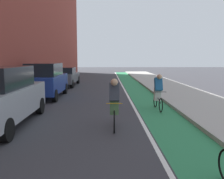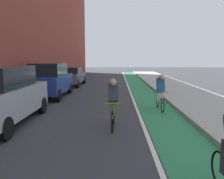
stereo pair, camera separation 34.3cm
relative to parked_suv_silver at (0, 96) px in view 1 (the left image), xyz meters
name	(u,v)px [view 1 (the left image)]	position (x,y,z in m)	size (l,w,h in m)	color
ground_plane	(95,92)	(2.72, 8.27, -1.02)	(94.62, 94.62, 0.00)	#38383D
bike_lane_paint	(135,88)	(5.69, 10.27, -1.01)	(1.60, 43.01, 0.00)	#2D8451
lane_divider_stripe	(124,88)	(4.79, 10.27, -1.01)	(0.12, 43.01, 0.00)	white
sidewalk_right	(168,87)	(8.19, 10.27, -0.95)	(3.41, 43.01, 0.14)	#A8A59E
parked_suv_silver	(0,96)	(0.00, 0.00, 0.00)	(1.88, 4.47, 1.98)	#9EA0A8
parked_suv_blue	(46,80)	(0.00, 5.92, 0.00)	(1.87, 4.24, 1.98)	navy
parked_sedan_gray	(65,76)	(0.00, 12.05, -0.23)	(1.99, 4.63, 1.53)	#595B60
cyclist_mid	(114,102)	(3.77, -0.34, -0.16)	(0.48, 1.74, 1.63)	black
cyclist_trailing	(158,91)	(5.78, 2.50, -0.17)	(0.48, 1.65, 1.58)	black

